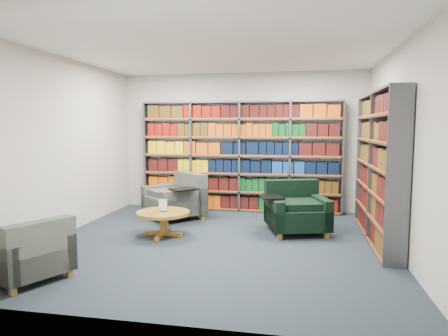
% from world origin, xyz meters
% --- Properties ---
extents(room_shell, '(5.02, 5.02, 2.82)m').
position_xyz_m(room_shell, '(0.00, 0.00, 1.40)').
color(room_shell, black).
rests_on(room_shell, ground).
extents(bookshelf_back, '(4.00, 0.28, 2.20)m').
position_xyz_m(bookshelf_back, '(0.00, 2.34, 1.10)').
color(bookshelf_back, '#47494F').
rests_on(bookshelf_back, ground).
extents(bookshelf_right, '(0.28, 2.50, 2.20)m').
position_xyz_m(bookshelf_right, '(2.34, 0.60, 1.10)').
color(bookshelf_right, '#47494F').
rests_on(bookshelf_right, ground).
extents(chair_teal_left, '(1.30, 1.30, 0.84)m').
position_xyz_m(chair_teal_left, '(-1.04, 1.47, 0.34)').
color(chair_teal_left, black).
rests_on(chair_teal_left, ground).
extents(chair_green_right, '(1.18, 1.12, 0.82)m').
position_xyz_m(chair_green_right, '(1.13, 0.88, 0.33)').
color(chair_green_right, black).
rests_on(chair_green_right, ground).
extents(chair_teal_front, '(1.03, 1.04, 0.70)m').
position_xyz_m(chair_teal_front, '(-1.73, -1.82, 0.28)').
color(chair_teal_front, black).
rests_on(chair_teal_front, ground).
extents(coffee_table, '(0.83, 0.83, 0.58)m').
position_xyz_m(coffee_table, '(-0.89, 0.19, 0.31)').
color(coffee_table, '#9B6127').
rests_on(coffee_table, ground).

